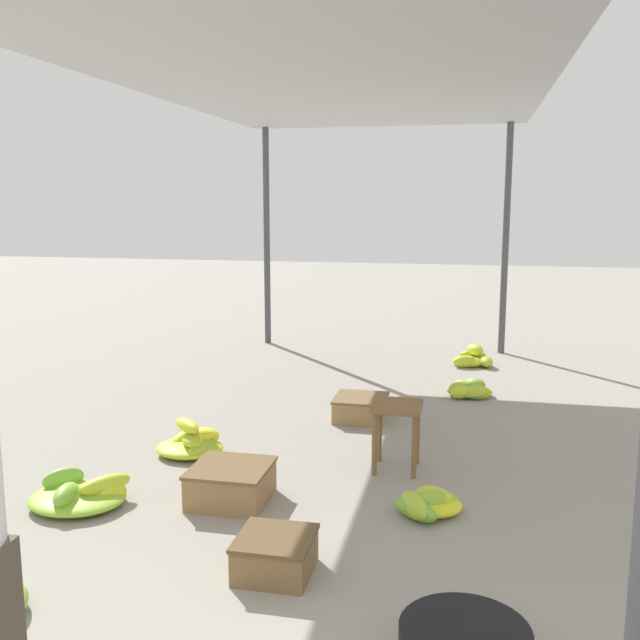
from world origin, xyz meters
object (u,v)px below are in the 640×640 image
Objects in this scene: banana_pile_right_0 at (472,359)px; banana_pile_right_2 at (428,503)px; crate_mid at (231,484)px; crate_far at (361,408)px; banana_pile_left_0 at (193,443)px; banana_pile_left_1 at (80,495)px; stool at (397,417)px; crate_near at (275,555)px; banana_pile_right_1 at (468,390)px.

banana_pile_right_0 is 1.13× the size of banana_pile_right_2.
crate_far is at bearing 73.89° from crate_mid.
banana_pile_left_0 is 0.83× the size of banana_pile_left_1.
stool reaches higher than crate_near.
banana_pile_right_1 is 0.98× the size of crate_mid.
banana_pile_left_1 is at bearing -171.02° from banana_pile_right_2.
banana_pile_right_0 is 1.07× the size of banana_pile_right_1.
banana_pile_left_1 is (-0.34, -1.01, -0.01)m from banana_pile_left_0.
banana_pile_right_2 is 1.91m from crate_far.
banana_pile_right_1 is at bearing 45.75° from banana_pile_left_0.
stool reaches higher than crate_far.
crate_mid is 1.07× the size of crate_far.
crate_mid is (0.90, 0.26, 0.05)m from banana_pile_left_1.
banana_pile_left_1 is 4.99m from banana_pile_right_0.
banana_pile_right_2 is 1.12m from crate_near.
banana_pile_left_1 is at bearing -118.38° from banana_pile_right_0.
crate_far is (1.09, 1.11, 0.02)m from banana_pile_left_0.
banana_pile_right_2 is at bearing -94.51° from banana_pile_right_1.
banana_pile_left_0 is 1.55m from crate_far.
crate_near is at bearing -106.12° from stool.
stool reaches higher than banana_pile_right_1.
stool is 1.02× the size of banana_pile_right_1.
stool is 1.07× the size of crate_far.
banana_pile_left_1 is 1.35× the size of crate_far.
crate_near is (-0.45, -1.55, -0.28)m from stool.
stool is at bearing -98.73° from banana_pile_right_0.
banana_pile_left_1 is 3.84m from banana_pile_right_1.
banana_pile_right_2 is at bearing -93.57° from banana_pile_right_0.
crate_far reaches higher than banana_pile_right_1.
banana_pile_right_1 is 1.23× the size of crate_near.
crate_near is at bearing -57.21° from crate_mid.
crate_mid is at bearing -53.38° from banana_pile_left_0.
banana_pile_left_0 is 3.94m from banana_pile_right_0.
crate_far is at bearing -133.87° from banana_pile_right_1.
banana_pile_right_0 is at bearing 70.35° from crate_mid.
crate_mid reaches higher than crate_far.
crate_mid reaches higher than banana_pile_right_2.
banana_pile_left_1 is at bearing -151.29° from stool.
crate_mid is at bearing -117.23° from banana_pile_right_1.
banana_pile_right_1 is at bearing 75.50° from crate_near.
crate_near is (1.06, -1.54, 0.02)m from banana_pile_left_0.
banana_pile_left_1 is 2.55m from crate_far.
stool is 0.96× the size of banana_pile_left_0.
crate_mid is at bearing -109.65° from banana_pile_right_0.
stool is at bearing 28.71° from banana_pile_left_1.
stool is at bearing 38.33° from crate_mid.
banana_pile_right_0 reaches higher than crate_mid.
banana_pile_left_0 is at bearing 126.62° from crate_mid.
banana_pile_right_2 is at bearing -68.75° from stool.
crate_mid is 1.93m from crate_far.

